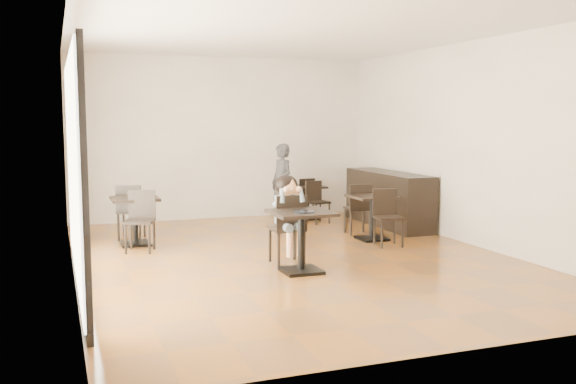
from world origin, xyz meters
name	(u,v)px	position (x,y,z in m)	size (l,w,h in m)	color
floor	(293,258)	(0.00, 0.00, 0.00)	(6.00, 8.00, 0.01)	brown
ceiling	(293,31)	(0.00, 0.00, 3.20)	(6.00, 8.00, 0.01)	white
wall_back	(223,138)	(0.00, 4.00, 1.60)	(6.00, 0.01, 3.20)	silver
wall_front	(461,167)	(0.00, -4.00, 1.60)	(6.00, 0.01, 3.20)	silver
wall_left	(69,150)	(-3.00, 0.00, 1.60)	(0.01, 8.00, 3.20)	silver
wall_right	(472,144)	(3.00, 0.00, 1.60)	(0.01, 8.00, 3.20)	silver
storefront_window	(73,169)	(-2.97, -0.50, 1.40)	(0.04, 4.50, 2.60)	white
child_table	(301,242)	(-0.21, -0.86, 0.40)	(0.76, 0.76, 0.81)	black
child_chair	(287,229)	(-0.21, -0.31, 0.48)	(0.44, 0.44, 0.97)	black
child	(287,220)	(-0.21, -0.31, 0.61)	(0.44, 0.61, 1.22)	gray
plate	(304,212)	(-0.21, -0.96, 0.81)	(0.27, 0.27, 0.02)	black
pizza_slice	(292,189)	(-0.21, -0.50, 1.06)	(0.28, 0.22, 0.07)	tan
adult_patron	(282,184)	(0.87, 2.94, 0.76)	(0.55, 0.36, 1.52)	#3A3A3F
cafe_table_mid	(372,218)	(1.70, 0.83, 0.37)	(0.70, 0.70, 0.74)	black
cafe_table_left	(135,221)	(-2.02, 1.72, 0.38)	(0.72, 0.72, 0.76)	black
cafe_table_back	(308,202)	(1.52, 3.24, 0.33)	(0.63, 0.63, 0.66)	black
chair_mid_a	(357,209)	(1.70, 1.38, 0.44)	(0.40, 0.40, 0.89)	black
chair_mid_b	(389,218)	(1.70, 0.28, 0.44)	(0.40, 0.40, 0.89)	black
chair_left_a	(131,212)	(-2.02, 2.27, 0.46)	(0.41, 0.41, 0.91)	black
chair_left_b	(140,222)	(-2.02, 1.17, 0.46)	(0.41, 0.41, 0.91)	black
chair_back_a	(303,198)	(1.52, 3.50, 0.40)	(0.36, 0.36, 0.80)	black
chair_back_b	(318,202)	(1.52, 2.69, 0.40)	(0.36, 0.36, 0.80)	black
service_counter	(388,199)	(2.65, 2.00, 0.50)	(0.60, 2.40, 1.00)	black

